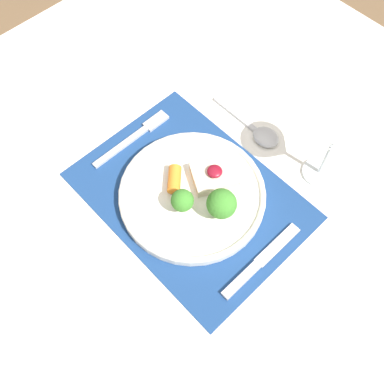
{
  "coord_description": "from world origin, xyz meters",
  "views": [
    {
      "loc": [
        0.29,
        -0.27,
        1.51
      ],
      "look_at": [
        0.01,
        -0.0,
        0.79
      ],
      "focal_mm": 42.0,
      "sensor_mm": 36.0,
      "label": 1
    }
  ],
  "objects_px": {
    "spoon": "(261,133)",
    "wine_glass_near": "(336,138)",
    "knife": "(257,265)",
    "fork": "(137,135)",
    "dinner_plate": "(194,194)"
  },
  "relations": [
    {
      "from": "dinner_plate",
      "to": "wine_glass_near",
      "type": "xyz_separation_m",
      "value": [
        0.13,
        0.21,
        0.1
      ]
    },
    {
      "from": "dinner_plate",
      "to": "fork",
      "type": "relative_size",
      "value": 1.47
    },
    {
      "from": "spoon",
      "to": "wine_glass_near",
      "type": "bearing_deg",
      "value": 8.66
    },
    {
      "from": "knife",
      "to": "fork",
      "type": "bearing_deg",
      "value": 175.74
    },
    {
      "from": "fork",
      "to": "wine_glass_near",
      "type": "height_order",
      "value": "wine_glass_near"
    },
    {
      "from": "dinner_plate",
      "to": "fork",
      "type": "xyz_separation_m",
      "value": [
        -0.18,
        0.01,
        -0.01
      ]
    },
    {
      "from": "knife",
      "to": "wine_glass_near",
      "type": "relative_size",
      "value": 1.18
    },
    {
      "from": "fork",
      "to": "spoon",
      "type": "xyz_separation_m",
      "value": [
        0.17,
        0.19,
        0.0
      ]
    },
    {
      "from": "knife",
      "to": "spoon",
      "type": "bearing_deg",
      "value": 130.98
    },
    {
      "from": "spoon",
      "to": "knife",
      "type": "bearing_deg",
      "value": -46.87
    },
    {
      "from": "fork",
      "to": "dinner_plate",
      "type": "bearing_deg",
      "value": -6.31
    },
    {
      "from": "spoon",
      "to": "dinner_plate",
      "type": "bearing_deg",
      "value": -83.9
    },
    {
      "from": "wine_glass_near",
      "to": "fork",
      "type": "bearing_deg",
      "value": -146.99
    },
    {
      "from": "dinner_plate",
      "to": "spoon",
      "type": "bearing_deg",
      "value": 93.8
    },
    {
      "from": "spoon",
      "to": "fork",
      "type": "bearing_deg",
      "value": -130.22
    }
  ]
}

